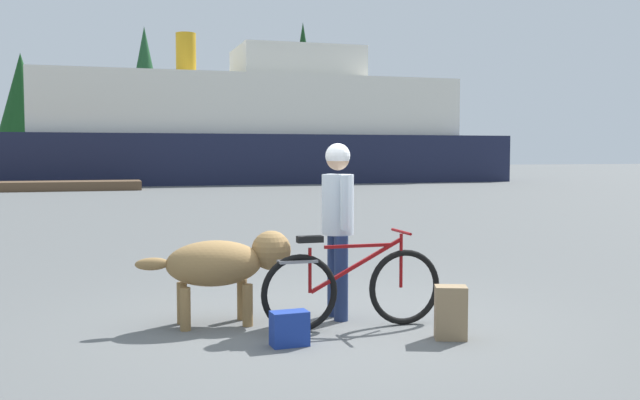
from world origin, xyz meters
name	(u,v)px	position (x,y,z in m)	size (l,w,h in m)	color
ground_plane	(322,324)	(0.00, 0.00, 0.00)	(160.00, 160.00, 0.00)	#595B5B
bicycle	(352,287)	(0.22, -0.26, 0.39)	(1.78, 0.44, 0.92)	black
person_cyclist	(338,213)	(0.22, 0.18, 1.06)	(0.32, 0.53, 1.76)	navy
dog	(225,263)	(-0.90, 0.26, 0.60)	(1.50, 0.52, 0.90)	olive
backpack	(451,313)	(0.94, -0.88, 0.24)	(0.28, 0.20, 0.48)	#8C7251
handbag_pannier	(290,329)	(-0.50, -0.68, 0.15)	(0.32, 0.18, 0.30)	navy
ferry_boat	(250,132)	(6.09, 33.80, 2.84)	(28.60, 8.64, 8.21)	#191E38
pine_tree_center	(145,87)	(0.99, 45.82, 6.27)	(3.33, 3.33, 10.50)	#4C331E
pine_tree_far_right	(303,81)	(12.82, 46.77, 7.09)	(2.91, 2.91, 11.56)	#4C331E
pine_tree_mid_back	(21,100)	(-8.02, 54.96, 5.77)	(4.13, 4.13, 9.50)	#4C331E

